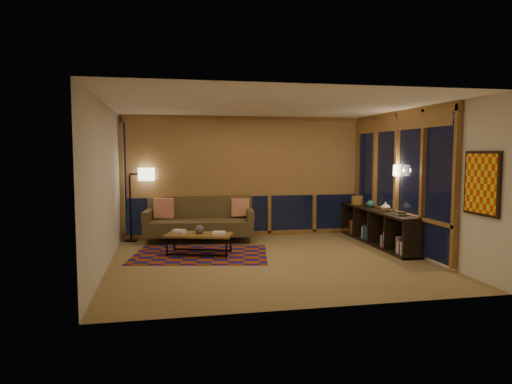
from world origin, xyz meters
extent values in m
cube|color=#927A52|center=(0.00, 0.00, 0.00)|extent=(5.50, 5.00, 0.01)
cube|color=white|center=(0.00, 0.00, 2.70)|extent=(5.50, 5.00, 0.01)
cube|color=silver|center=(0.00, 2.50, 1.35)|extent=(5.50, 0.01, 2.70)
cube|color=silver|center=(0.00, -2.50, 1.35)|extent=(5.50, 0.01, 2.70)
cube|color=silver|center=(-2.75, 0.00, 1.35)|extent=(0.01, 5.00, 2.70)
cube|color=silver|center=(2.75, 0.00, 1.35)|extent=(0.01, 5.00, 2.70)
cube|color=#8F330B|center=(-1.17, 0.70, 0.01)|extent=(2.71, 2.06, 0.01)
sphere|color=#2C2C2E|center=(-1.18, 0.69, 0.48)|extent=(0.17, 0.17, 0.17)
cylinder|color=#A47A37|center=(2.47, 1.93, 0.82)|extent=(0.29, 0.29, 0.19)
sphere|color=#1F605F|center=(2.49, 1.30, 0.81)|extent=(0.16, 0.16, 0.16)
imported|color=tan|center=(2.49, 0.63, 0.83)|extent=(0.21, 0.21, 0.20)
camera|label=1|loc=(-1.79, -7.67, 1.90)|focal=32.00mm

